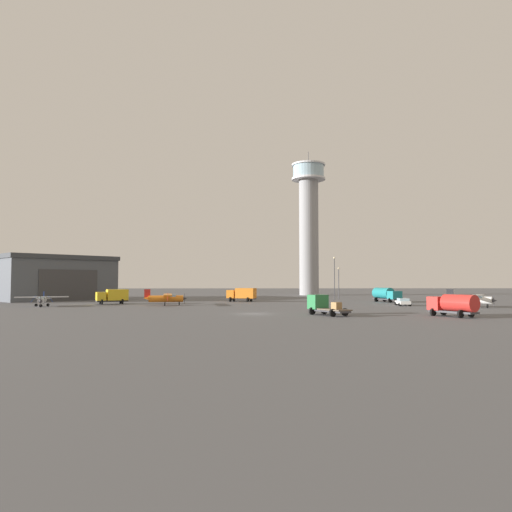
# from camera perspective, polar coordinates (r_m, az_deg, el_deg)

# --- Properties ---
(ground_plane) EXTENTS (400.00, 400.00, 0.00)m
(ground_plane) POSITION_cam_1_polar(r_m,az_deg,el_deg) (64.49, -0.22, -7.09)
(ground_plane) COLOR #545456
(control_tower) EXTENTS (10.45, 10.45, 44.95)m
(control_tower) POSITION_cam_1_polar(r_m,az_deg,el_deg) (146.31, 6.47, 4.47)
(control_tower) COLOR gray
(control_tower) RESTS_ON ground_plane
(hangar) EXTENTS (33.54, 33.54, 10.31)m
(hangar) POSITION_cam_1_polar(r_m,az_deg,el_deg) (122.24, -24.04, -2.46)
(hangar) COLOR #4C5159
(hangar) RESTS_ON ground_plane
(airplane_orange) EXTENTS (7.92, 10.12, 2.97)m
(airplane_orange) POSITION_cam_1_polar(r_m,az_deg,el_deg) (87.33, -11.02, -5.05)
(airplane_orange) COLOR orange
(airplane_orange) RESTS_ON ground_plane
(airplane_white) EXTENTS (8.15, 8.94, 3.07)m
(airplane_white) POSITION_cam_1_polar(r_m,az_deg,el_deg) (87.34, 24.81, -4.80)
(airplane_white) COLOR white
(airplane_white) RESTS_ON ground_plane
(airplane_silver) EXTENTS (8.63, 6.78, 2.57)m
(airplane_silver) POSITION_cam_1_polar(r_m,az_deg,el_deg) (90.29, -24.72, -4.88)
(airplane_silver) COLOR #B7BABF
(airplane_silver) RESTS_ON ground_plane
(truck_box_yellow) EXTENTS (6.36, 4.82, 2.83)m
(truck_box_yellow) POSITION_cam_1_polar(r_m,az_deg,el_deg) (94.45, -17.11, -4.69)
(truck_box_yellow) COLOR #38383D
(truck_box_yellow) RESTS_ON ground_plane
(truck_flatbed_green) EXTENTS (5.14, 6.84, 2.65)m
(truck_flatbed_green) POSITION_cam_1_polar(r_m,az_deg,el_deg) (62.89, 8.28, -5.99)
(truck_flatbed_green) COLOR #38383D
(truck_flatbed_green) RESTS_ON ground_plane
(truck_fuel_tanker_teal) EXTENTS (4.78, 7.37, 3.04)m
(truck_fuel_tanker_teal) POSITION_cam_1_polar(r_m,az_deg,el_deg) (102.46, 15.63, -4.52)
(truck_fuel_tanker_teal) COLOR #38383D
(truck_fuel_tanker_teal) RESTS_ON ground_plane
(truck_box_orange) EXTENTS (6.57, 4.38, 2.91)m
(truck_box_orange) POSITION_cam_1_polar(r_m,az_deg,el_deg) (100.67, -1.72, -4.68)
(truck_box_orange) COLOR #38383D
(truck_box_orange) RESTS_ON ground_plane
(truck_fuel_tanker_red) EXTENTS (4.84, 6.57, 2.85)m
(truck_fuel_tanker_red) POSITION_cam_1_polar(r_m,az_deg,el_deg) (64.12, 23.02, -5.44)
(truck_fuel_tanker_red) COLOR #38383D
(truck_fuel_tanker_red) RESTS_ON ground_plane
(car_white) EXTENTS (2.58, 4.30, 1.37)m
(car_white) POSITION_cam_1_polar(r_m,az_deg,el_deg) (88.79, 17.55, -5.35)
(car_white) COLOR white
(car_white) RESTS_ON ground_plane
(light_post_east) EXTENTS (0.44, 0.44, 10.17)m
(light_post_east) POSITION_cam_1_polar(r_m,az_deg,el_deg) (112.45, 9.58, -2.27)
(light_post_east) COLOR #38383D
(light_post_east) RESTS_ON ground_plane
(light_post_north) EXTENTS (0.44, 0.44, 7.69)m
(light_post_north) POSITION_cam_1_polar(r_m,az_deg,el_deg) (113.72, 10.09, -2.92)
(light_post_north) COLOR #38383D
(light_post_north) RESTS_ON ground_plane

